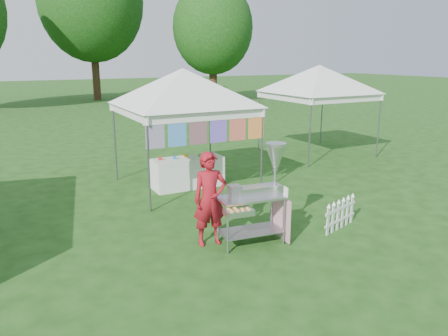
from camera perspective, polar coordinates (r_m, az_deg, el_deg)
ground at (r=8.49m, az=4.26°, el=-8.39°), size 120.00×120.00×0.00m
canopy_main at (r=10.94m, az=-5.40°, el=12.80°), size 4.24×4.24×3.45m
canopy_right at (r=15.13m, az=12.38°, el=12.98°), size 4.24×4.24×3.45m
tree_mid at (r=35.56m, az=-17.01°, el=20.05°), size 7.60×7.60×11.52m
tree_right at (r=31.99m, az=-1.47°, el=17.82°), size 5.60×5.60×8.42m
donut_cart at (r=7.71m, az=4.89°, el=-2.38°), size 1.38×0.86×1.81m
vendor at (r=7.70m, az=-1.86°, el=-4.07°), size 0.66×0.48×1.69m
picket_fence at (r=8.84m, az=14.94°, el=-5.92°), size 1.04×0.35×0.56m
display_table at (r=11.25m, az=-4.76°, el=-0.58°), size 1.80×0.70×0.77m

